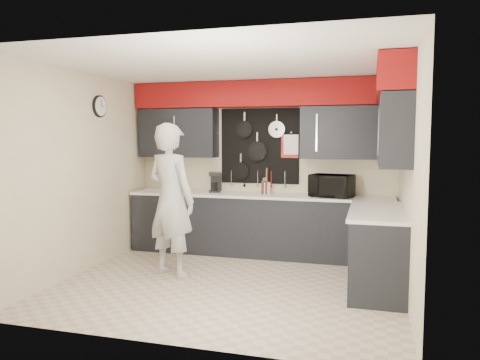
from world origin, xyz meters
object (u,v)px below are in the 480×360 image
(microwave, at_px, (332,186))
(person, at_px, (171,200))
(knife_block, at_px, (265,188))
(coffee_maker, at_px, (215,182))
(utensil_crock, at_px, (266,188))

(microwave, relative_size, person, 0.29)
(knife_block, xyz_separation_m, coffee_maker, (-0.80, 0.07, 0.06))
(utensil_crock, distance_m, person, 1.63)
(microwave, relative_size, coffee_maker, 1.85)
(microwave, relative_size, utensil_crock, 3.22)
(coffee_maker, relative_size, person, 0.16)
(knife_block, distance_m, coffee_maker, 0.81)
(microwave, distance_m, utensil_crock, 0.97)
(microwave, xyz_separation_m, coffee_maker, (-1.78, 0.12, 0.00))
(coffee_maker, xyz_separation_m, person, (-0.12, -1.38, -0.11))
(microwave, bearing_deg, utensil_crock, -169.18)
(microwave, height_order, knife_block, microwave)
(microwave, bearing_deg, person, -131.20)
(coffee_maker, bearing_deg, knife_block, -22.83)
(utensil_crock, height_order, person, person)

